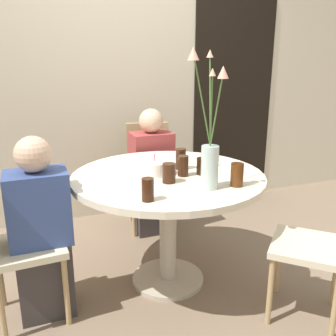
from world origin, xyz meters
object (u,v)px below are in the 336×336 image
flower_vase (209,149)px  drink_glass_2 (169,173)px  chair_near_front (325,237)px  person_boy (41,235)px  person_woman (152,176)px  birthday_cake (155,167)px  drink_glass_0 (181,159)px  drink_glass_1 (237,175)px  chair_right_flank (149,169)px  drink_glass_4 (148,190)px  chair_left_flank (11,237)px  drink_glass_5 (183,166)px  drink_glass_3 (203,166)px  side_plate (208,163)px

flower_vase → drink_glass_2: size_ratio=6.56×
chair_near_front → person_boy: person_boy is taller
drink_glass_2 → person_woman: 1.02m
birthday_cake → drink_glass_0: bearing=11.2°
birthday_cake → drink_glass_1: 0.53m
chair_right_flank → drink_glass_4: (-0.45, -1.33, 0.31)m
drink_glass_2 → drink_glass_4: (-0.21, -0.24, 0.00)m
drink_glass_1 → drink_glass_2: bearing=149.7°
chair_left_flank → drink_glass_0: size_ratio=6.69×
person_woman → person_boy: 1.26m
drink_glass_2 → flower_vase: bearing=-50.3°
chair_near_front → drink_glass_2: (-0.73, 0.52, 0.30)m
drink_glass_5 → person_woman: person_woman is taller
drink_glass_3 → person_woman: 0.92m
drink_glass_2 → drink_glass_1: bearing=-30.3°
birthday_cake → person_boy: bearing=-174.1°
drink_glass_3 → drink_glass_4: bearing=-146.3°
drink_glass_3 → drink_glass_5: (-0.13, 0.01, 0.01)m
chair_right_flank → chair_left_flank: same height
flower_vase → person_woman: size_ratio=0.70×
chair_near_front → chair_left_flank: bearing=-66.1°
chair_near_front → person_woman: (-0.53, 1.46, -0.02)m
drink_glass_0 → drink_glass_5: 0.15m
person_woman → person_boy: bearing=-139.1°
drink_glass_1 → drink_glass_4: 0.55m
drink_glass_5 → person_boy: 0.93m
chair_right_flank → drink_glass_1: chair_right_flank is taller
chair_left_flank → person_woman: bearing=-56.0°
person_woman → person_boy: same height
side_plate → person_woman: person_woman is taller
person_boy → chair_near_front: bearing=-23.3°
side_plate → drink_glass_5: drink_glass_5 is taller
chair_right_flank → flower_vase: 1.38m
drink_glass_1 → drink_glass_2: drink_glass_1 is taller
chair_right_flank → drink_glass_2: bearing=-91.2°
drink_glass_5 → person_woman: 0.92m
person_woman → drink_glass_2: bearing=-102.5°
chair_left_flank → chair_right_flank: bearing=-52.0°
chair_near_front → drink_glass_4: bearing=-61.8°
flower_vase → person_woman: (0.05, 1.14, -0.50)m
chair_right_flank → person_woman: (-0.03, -0.16, -0.02)m
drink_glass_0 → person_boy: (-0.92, -0.11, -0.33)m
drink_glass_0 → drink_glass_5: (-0.04, -0.14, -0.00)m
drink_glass_5 → person_woman: bearing=84.7°
person_woman → flower_vase: bearing=-92.4°
drink_glass_3 → person_boy: bearing=177.7°
birthday_cake → side_plate: 0.43m
drink_glass_1 → person_boy: person_boy is taller
chair_left_flank → drink_glass_1: (1.24, -0.31, 0.31)m
chair_left_flank → person_boy: 0.16m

